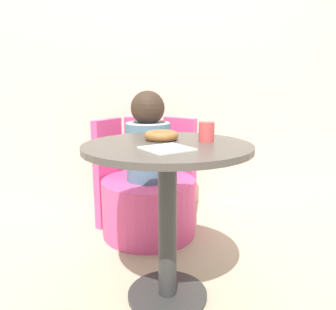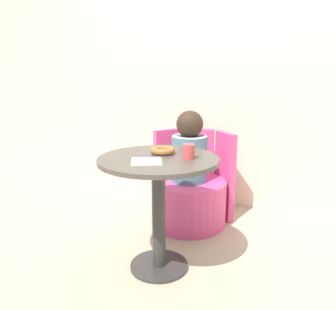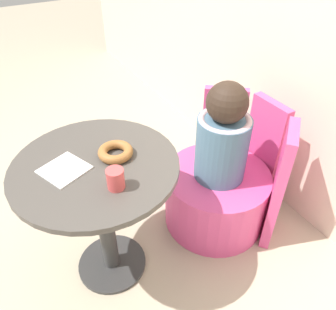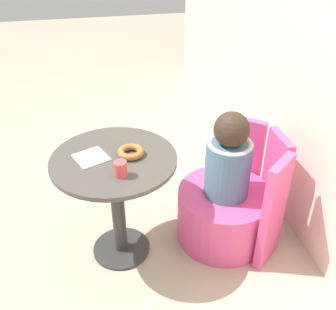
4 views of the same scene
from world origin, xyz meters
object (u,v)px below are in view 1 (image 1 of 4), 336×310
donut (161,136)px  child_figure (148,140)px  cup (207,132)px  tub_chair (149,206)px  round_table (167,184)px

donut → child_figure: bearing=88.7°
donut → cup: size_ratio=1.78×
child_figure → donut: bearing=-91.3°
tub_chair → round_table: bearing=-90.4°
child_figure → donut: (-0.01, -0.55, 0.11)m
round_table → cup: 0.27m
tub_chair → cup: bearing=-75.5°
round_table → cup: size_ratio=8.42×
round_table → child_figure: 0.65m
donut → cup: bearing=-23.0°
round_table → tub_chair: (0.00, 0.65, -0.34)m
round_table → cup: bearing=6.7°
round_table → tub_chair: round_table is taller
tub_chair → donut: 0.77m
round_table → tub_chair: size_ratio=1.19×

